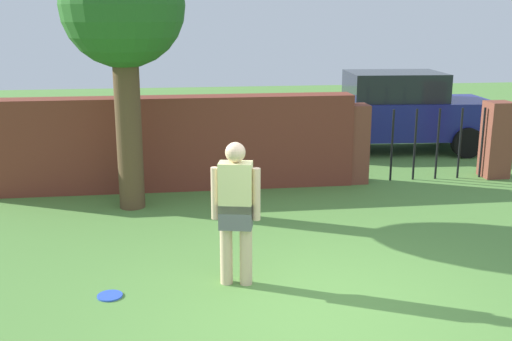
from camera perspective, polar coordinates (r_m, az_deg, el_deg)
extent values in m
plane|color=#568C3D|center=(6.49, 5.82, -12.76)|extent=(40.00, 40.00, 0.00)
cube|color=brown|center=(10.62, -8.07, 2.50)|extent=(6.34, 0.50, 1.59)
cylinder|color=brown|center=(9.58, -11.68, 4.02)|extent=(0.39, 0.39, 2.57)
sphere|color=#286023|center=(9.44, -12.24, 14.73)|extent=(1.82, 1.82, 1.82)
cylinder|color=beige|center=(6.88, -0.93, -7.18)|extent=(0.14, 0.14, 0.85)
cylinder|color=beige|center=(6.90, -2.76, -7.12)|extent=(0.14, 0.14, 0.85)
cube|color=slate|center=(6.76, -1.88, -4.19)|extent=(0.40, 0.29, 0.28)
cube|color=beige|center=(6.66, -1.90, -1.54)|extent=(0.40, 0.29, 0.55)
sphere|color=beige|center=(6.57, -1.93, 1.69)|extent=(0.22, 0.22, 0.22)
cylinder|color=beige|center=(6.66, 0.03, -2.21)|extent=(0.09, 0.09, 0.58)
cylinder|color=beige|center=(6.71, -3.80, -2.11)|extent=(0.09, 0.09, 0.58)
cube|color=brown|center=(11.11, 9.08, 2.46)|extent=(0.44, 0.44, 1.40)
cube|color=brown|center=(12.15, 21.31, 2.67)|extent=(0.44, 0.44, 1.40)
cylinder|color=black|center=(11.20, 10.39, 2.24)|extent=(0.04, 0.04, 1.30)
cylinder|color=black|center=(11.34, 12.46, 2.28)|extent=(0.04, 0.04, 1.30)
cylinder|color=black|center=(11.49, 14.47, 2.32)|extent=(0.04, 0.04, 1.30)
cylinder|color=black|center=(11.66, 16.42, 2.36)|extent=(0.04, 0.04, 1.30)
cylinder|color=black|center=(11.84, 18.32, 2.39)|extent=(0.04, 0.04, 1.30)
cylinder|color=black|center=(12.03, 20.16, 2.42)|extent=(0.04, 0.04, 1.30)
cube|color=navy|center=(13.94, 12.51, 4.78)|extent=(4.30, 1.98, 0.80)
cube|color=#1E2328|center=(13.85, 12.67, 7.63)|extent=(2.10, 1.63, 0.60)
cylinder|color=black|center=(12.88, 7.62, 2.41)|extent=(0.65, 0.26, 0.64)
cylinder|color=black|center=(14.51, 6.30, 3.79)|extent=(0.65, 0.26, 0.64)
cylinder|color=black|center=(13.68, 18.91, 2.46)|extent=(0.65, 0.26, 0.64)
cylinder|color=black|center=(15.23, 16.49, 3.78)|extent=(0.65, 0.26, 0.64)
cylinder|color=blue|center=(6.92, -13.35, -11.19)|extent=(0.27, 0.27, 0.02)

